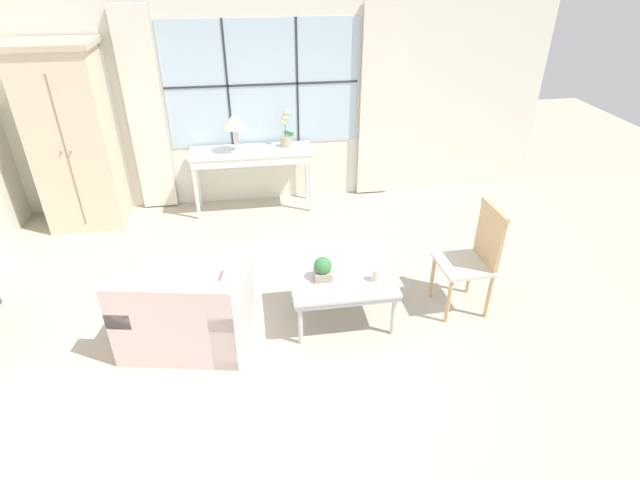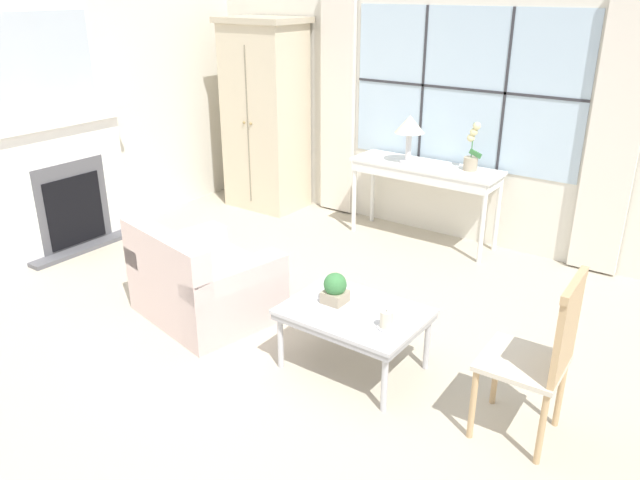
{
  "view_description": "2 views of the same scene",
  "coord_description": "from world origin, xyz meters",
  "px_view_note": "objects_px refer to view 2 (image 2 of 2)",
  "views": [
    {
      "loc": [
        -0.23,
        -3.08,
        2.94
      ],
      "look_at": [
        0.33,
        0.63,
        0.7
      ],
      "focal_mm": 28.0,
      "sensor_mm": 36.0,
      "label": 1
    },
    {
      "loc": [
        2.4,
        -2.64,
        2.4
      ],
      "look_at": [
        0.25,
        0.35,
        0.89
      ],
      "focal_mm": 35.0,
      "sensor_mm": 36.0,
      "label": 2
    }
  ],
  "objects_px": {
    "console_table": "(425,173)",
    "side_chair_wooden": "(543,351)",
    "pillar_candle": "(386,321)",
    "fireplace": "(63,174)",
    "table_lamp": "(410,127)",
    "potted_plant_small": "(335,288)",
    "armoire": "(265,115)",
    "potted_orchid": "(472,153)",
    "armchair_upholstered": "(203,285)",
    "coffee_table": "(354,316)"
  },
  "relations": [
    {
      "from": "console_table",
      "to": "side_chair_wooden",
      "type": "relative_size",
      "value": 1.44
    },
    {
      "from": "console_table",
      "to": "pillar_candle",
      "type": "bearing_deg",
      "value": -68.0
    },
    {
      "from": "pillar_candle",
      "to": "fireplace",
      "type": "bearing_deg",
      "value": 176.2
    },
    {
      "from": "side_chair_wooden",
      "to": "pillar_candle",
      "type": "height_order",
      "value": "side_chair_wooden"
    },
    {
      "from": "table_lamp",
      "to": "potted_plant_small",
      "type": "relative_size",
      "value": 2.21
    },
    {
      "from": "armoire",
      "to": "pillar_candle",
      "type": "height_order",
      "value": "armoire"
    },
    {
      "from": "potted_orchid",
      "to": "pillar_candle",
      "type": "distance_m",
      "value": 2.56
    },
    {
      "from": "armchair_upholstered",
      "to": "coffee_table",
      "type": "relative_size",
      "value": 1.26
    },
    {
      "from": "fireplace",
      "to": "console_table",
      "type": "xyz_separation_m",
      "value": [
        2.71,
        2.16,
        -0.04
      ]
    },
    {
      "from": "fireplace",
      "to": "armoire",
      "type": "distance_m",
      "value": 2.24
    },
    {
      "from": "coffee_table",
      "to": "pillar_candle",
      "type": "relative_size",
      "value": 6.84
    },
    {
      "from": "potted_orchid",
      "to": "coffee_table",
      "type": "xyz_separation_m",
      "value": [
        0.25,
        -2.38,
        -0.56
      ]
    },
    {
      "from": "coffee_table",
      "to": "potted_plant_small",
      "type": "relative_size",
      "value": 4.29
    },
    {
      "from": "potted_orchid",
      "to": "armchair_upholstered",
      "type": "relative_size",
      "value": 0.4
    },
    {
      "from": "fireplace",
      "to": "coffee_table",
      "type": "xyz_separation_m",
      "value": [
        3.4,
        -0.16,
        -0.35
      ]
    },
    {
      "from": "armoire",
      "to": "potted_orchid",
      "type": "bearing_deg",
      "value": 2.95
    },
    {
      "from": "fireplace",
      "to": "side_chair_wooden",
      "type": "bearing_deg",
      "value": -1.98
    },
    {
      "from": "console_table",
      "to": "pillar_candle",
      "type": "height_order",
      "value": "console_table"
    },
    {
      "from": "console_table",
      "to": "potted_plant_small",
      "type": "height_order",
      "value": "console_table"
    },
    {
      "from": "armoire",
      "to": "table_lamp",
      "type": "distance_m",
      "value": 1.8
    },
    {
      "from": "fireplace",
      "to": "armchair_upholstered",
      "type": "height_order",
      "value": "fireplace"
    },
    {
      "from": "table_lamp",
      "to": "armoire",
      "type": "bearing_deg",
      "value": -179.69
    },
    {
      "from": "coffee_table",
      "to": "pillar_candle",
      "type": "bearing_deg",
      "value": -16.31
    },
    {
      "from": "fireplace",
      "to": "side_chair_wooden",
      "type": "relative_size",
      "value": 2.18
    },
    {
      "from": "potted_orchid",
      "to": "potted_plant_small",
      "type": "xyz_separation_m",
      "value": [
        0.09,
        -2.36,
        -0.41
      ]
    },
    {
      "from": "fireplace",
      "to": "table_lamp",
      "type": "bearing_deg",
      "value": 39.62
    },
    {
      "from": "potted_orchid",
      "to": "coffee_table",
      "type": "distance_m",
      "value": 2.46
    },
    {
      "from": "console_table",
      "to": "coffee_table",
      "type": "bearing_deg",
      "value": -73.55
    },
    {
      "from": "fireplace",
      "to": "potted_orchid",
      "type": "distance_m",
      "value": 3.85
    },
    {
      "from": "potted_plant_small",
      "to": "table_lamp",
      "type": "bearing_deg",
      "value": 107.01
    },
    {
      "from": "fireplace",
      "to": "table_lamp",
      "type": "height_order",
      "value": "fireplace"
    },
    {
      "from": "fireplace",
      "to": "potted_orchid",
      "type": "height_order",
      "value": "fireplace"
    },
    {
      "from": "pillar_candle",
      "to": "armchair_upholstered",
      "type": "bearing_deg",
      "value": 179.31
    },
    {
      "from": "console_table",
      "to": "table_lamp",
      "type": "relative_size",
      "value": 3.17
    },
    {
      "from": "side_chair_wooden",
      "to": "potted_plant_small",
      "type": "height_order",
      "value": "side_chair_wooden"
    },
    {
      "from": "armoire",
      "to": "pillar_candle",
      "type": "xyz_separation_m",
      "value": [
        2.94,
        -2.34,
        -0.56
      ]
    },
    {
      "from": "fireplace",
      "to": "potted_plant_small",
      "type": "relative_size",
      "value": 10.63
    },
    {
      "from": "coffee_table",
      "to": "pillar_candle",
      "type": "height_order",
      "value": "pillar_candle"
    },
    {
      "from": "armoire",
      "to": "console_table",
      "type": "height_order",
      "value": "armoire"
    },
    {
      "from": "coffee_table",
      "to": "armoire",
      "type": "bearing_deg",
      "value": 139.65
    },
    {
      "from": "armchair_upholstered",
      "to": "side_chair_wooden",
      "type": "height_order",
      "value": "side_chair_wooden"
    },
    {
      "from": "armchair_upholstered",
      "to": "side_chair_wooden",
      "type": "relative_size",
      "value": 1.11
    },
    {
      "from": "fireplace",
      "to": "table_lamp",
      "type": "distance_m",
      "value": 3.33
    },
    {
      "from": "armoire",
      "to": "table_lamp",
      "type": "relative_size",
      "value": 4.5
    },
    {
      "from": "side_chair_wooden",
      "to": "pillar_candle",
      "type": "bearing_deg",
      "value": -174.71
    },
    {
      "from": "console_table",
      "to": "coffee_table",
      "type": "xyz_separation_m",
      "value": [
        0.68,
        -2.32,
        -0.31
      ]
    },
    {
      "from": "pillar_candle",
      "to": "side_chair_wooden",
      "type": "bearing_deg",
      "value": 5.29
    },
    {
      "from": "potted_plant_small",
      "to": "coffee_table",
      "type": "bearing_deg",
      "value": -5.72
    },
    {
      "from": "potted_orchid",
      "to": "pillar_candle",
      "type": "xyz_separation_m",
      "value": [
        0.54,
        -2.46,
        -0.46
      ]
    },
    {
      "from": "armoire",
      "to": "table_lamp",
      "type": "xyz_separation_m",
      "value": [
        1.8,
        0.01,
        0.09
      ]
    }
  ]
}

